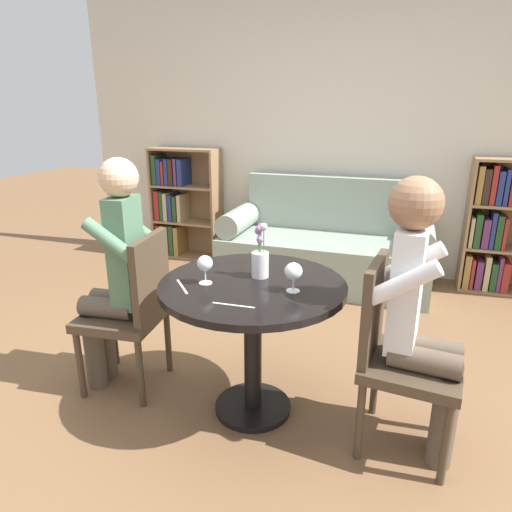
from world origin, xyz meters
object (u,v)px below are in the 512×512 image
Objects in this scene: bookshelf_left at (180,204)px; wine_glass_right at (293,272)px; chair_right at (397,349)px; person_left at (115,273)px; chair_left at (134,306)px; flower_vase at (260,258)px; couch at (325,248)px; wine_glass_left at (205,264)px; bookshelf_right at (499,229)px; person_right at (421,312)px.

bookshelf_left is 2.93m from wine_glass_right.
person_left is at bearing 95.85° from chair_right.
flower_vase is at bearing 91.44° from chair_left.
couch is 2.15m from wine_glass_left.
bookshelf_right is 2.60m from flower_vase.
bookshelf_left reaches higher than flower_vase.
couch is 1.63m from bookshelf_left.
bookshelf_left is at bearing -163.89° from chair_left.
bookshelf_right reaches higher than chair_left.
person_left is at bearing -134.14° from bookshelf_right.
person_left reaches higher than wine_glass_right.
person_right is at bearing 3.08° from wine_glass_left.
wine_glass_right is at bearing -51.86° from bookshelf_left.
chair_left is at bearing 177.19° from wine_glass_right.
couch reaches higher than chair_left.
couch is at bearing 24.90° from chair_right.
flower_vase reaches higher than couch.
bookshelf_right reaches higher than couch.
person_left is 1.02× the size of person_right.
person_left reaches higher than chair_left.
couch is 2.02× the size of chair_left.
chair_left is at bearing -172.89° from flower_vase.
wine_glass_right is (-0.48, -0.03, 0.32)m from chair_right.
wine_glass_left is (-0.21, -2.08, 0.51)m from couch.
bookshelf_left is at bearing 51.09° from chair_right.
person_right is 0.79m from flower_vase.
wine_glass_right is at bearing 81.52° from chair_left.
couch is 2.11m from wine_glass_right.
chair_right is 6.48× the size of wine_glass_right.
bookshelf_left and bookshelf_right have the same top height.
person_left reaches higher than person_right.
bookshelf_right is 3.16m from person_left.
bookshelf_right is 8.17× the size of wine_glass_right.
bookshelf_left is 3.29m from person_right.
bookshelf_left is 0.89× the size of person_right.
bookshelf_left is 3.01m from bookshelf_right.
bookshelf_left is (-1.59, 0.26, 0.25)m from couch.
chair_right is (2.28, -2.27, -0.07)m from bookshelf_left.
person_right is (0.77, -2.02, 0.39)m from couch.
bookshelf_left is 2.41m from person_left.
bookshelf_right is (3.01, -0.00, -0.02)m from bookshelf_left.
person_right is at bearing 83.13° from chair_left.
wine_glass_left is at bearing -174.68° from wine_glass_right.
couch is at bearing 84.17° from wine_glass_left.
bookshelf_left reaches higher than wine_glass_right.
bookshelf_left is at bearing -165.92° from person_left.
wine_glass_right is at bearing 5.32° from wine_glass_left.
person_right reaches higher than bookshelf_left.
flower_vase is (-0.20, 0.13, 0.01)m from wine_glass_right.
couch is 1.43× the size of person_right.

